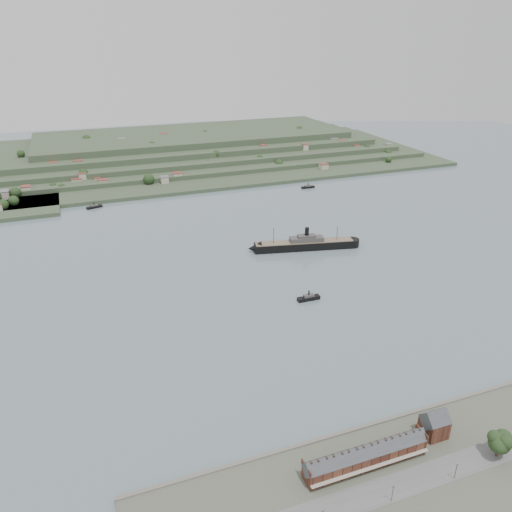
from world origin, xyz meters
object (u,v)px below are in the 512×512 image
object	(u,v)px
steamship	(302,245)
tugboat	(309,298)
gabled_building	(434,424)
fig_tree	(501,442)
terrace_row	(366,456)

from	to	relation	value
steamship	tugboat	xyz separation A→B (m)	(-32.28, -79.85, -2.48)
gabled_building	steamship	distance (m)	215.92
gabled_building	steamship	size ratio (longest dim) A/B	0.15
tugboat	fig_tree	world-z (taller)	fig_tree
terrace_row	steamship	world-z (taller)	steamship
terrace_row	steamship	distance (m)	228.94
terrace_row	gabled_building	distance (m)	37.74
gabled_building	fig_tree	size ratio (longest dim) A/B	1.09
terrace_row	tugboat	distance (m)	143.13
gabled_building	tugboat	size ratio (longest dim) A/B	0.89
gabled_building	tugboat	world-z (taller)	gabled_building
tugboat	fig_tree	xyz separation A→B (m)	(14.68, -153.05, 8.17)
tugboat	terrace_row	bearing A→B (deg)	-106.57
gabled_building	fig_tree	distance (m)	26.92
steamship	gabled_building	bearing A→B (deg)	-99.48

